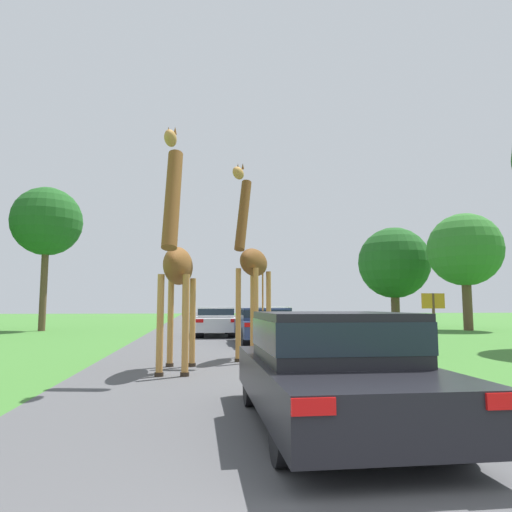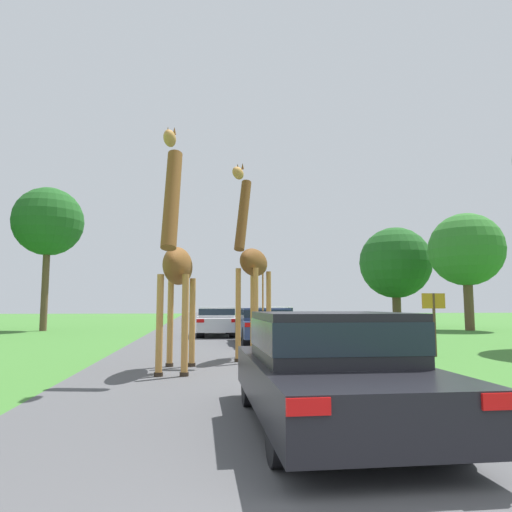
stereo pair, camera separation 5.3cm
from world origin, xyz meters
name	(u,v)px [view 2 (the right image)]	position (x,y,z in m)	size (l,w,h in m)	color
road	(219,327)	(0.00, 30.00, 0.00)	(7.95, 120.00, 0.00)	#4C4C4F
giraffe_near_road	(252,264)	(0.08, 10.74, 2.60)	(1.43, 2.63, 5.11)	#B77F3D
giraffe_companion	(177,262)	(-1.87, 8.65, 2.44)	(0.84, 2.99, 5.09)	#B77F3D
car_lead_maroon	(330,366)	(0.26, 3.88, 0.73)	(1.91, 4.26, 1.38)	black
car_queue_right	(216,320)	(-0.55, 20.62, 0.74)	(1.85, 4.50, 1.37)	silver
car_queue_left	(264,324)	(1.13, 15.88, 0.74)	(1.92, 4.32, 1.36)	navy
car_far_ahead	(275,318)	(2.91, 23.99, 0.73)	(1.85, 3.96, 1.38)	silver
tree_centre_back	(48,222)	(-10.24, 25.96, 6.30)	(4.00, 4.00, 8.35)	brown
tree_right_cluster	(466,250)	(14.36, 23.48, 4.73)	(4.32, 4.32, 6.93)	brown
tree_mid_field	(395,263)	(12.49, 29.23, 4.46)	(5.05, 5.05, 7.01)	brown
sign_post	(434,312)	(5.39, 10.86, 1.26)	(0.70, 0.08, 1.81)	#4C3823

